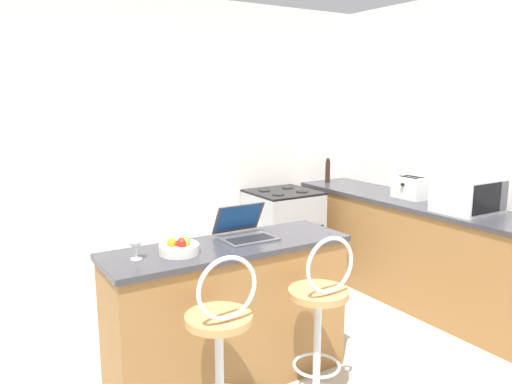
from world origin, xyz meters
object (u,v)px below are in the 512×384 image
at_px(bar_stool_far, 320,326).
at_px(stove_range, 283,237).
at_px(laptop, 244,229).
at_px(toaster, 411,188).
at_px(wine_glass_tall, 136,242).
at_px(microwave, 468,194).
at_px(bar_stool_near, 221,356).
at_px(pepper_mill, 328,171).
at_px(fruit_bowl, 179,248).

xyz_separation_m(bar_stool_far, stove_range, (0.94, 1.73, -0.04)).
bearing_deg(stove_range, laptop, -133.40).
relative_size(toaster, wine_glass_tall, 2.06).
distance_m(microwave, stove_range, 1.72).
relative_size(laptop, microwave, 0.72).
bearing_deg(microwave, bar_stool_far, -170.32).
xyz_separation_m(bar_stool_near, microwave, (2.29, 0.28, 0.54)).
height_order(wine_glass_tall, pepper_mill, pepper_mill).
xyz_separation_m(fruit_bowl, pepper_mill, (2.25, 1.43, 0.09)).
distance_m(bar_stool_far, pepper_mill, 2.54).
bearing_deg(wine_glass_tall, pepper_mill, 29.22).
distance_m(bar_stool_near, fruit_bowl, 0.64).
bearing_deg(bar_stool_far, wine_glass_tall, 150.14).
height_order(bar_stool_near, bar_stool_far, same).
relative_size(bar_stool_far, microwave, 2.26).
bearing_deg(bar_stool_far, pepper_mill, 49.61).
relative_size(toaster, pepper_mill, 1.12).
xyz_separation_m(microwave, fruit_bowl, (-2.30, 0.18, -0.10)).
bearing_deg(fruit_bowl, pepper_mill, 32.40).
bearing_deg(toaster, microwave, -93.35).
height_order(stove_range, fruit_bowl, fruit_bowl).
distance_m(bar_stool_near, bar_stool_far, 0.63).
distance_m(toaster, fruit_bowl, 2.37).
relative_size(microwave, fruit_bowl, 2.03).
relative_size(bar_stool_near, toaster, 3.59).
height_order(bar_stool_near, pepper_mill, pepper_mill).
bearing_deg(fruit_bowl, microwave, -4.57).
bearing_deg(laptop, fruit_bowl, -168.76).
bearing_deg(bar_stool_far, microwave, 9.68).
bearing_deg(laptop, microwave, -8.71).
bearing_deg(bar_stool_near, microwave, 7.05).
bearing_deg(bar_stool_near, bar_stool_far, 0.00).
distance_m(fruit_bowl, pepper_mill, 2.67).
distance_m(bar_stool_near, laptop, 0.86).
relative_size(bar_stool_near, bar_stool_far, 1.00).
distance_m(toaster, stove_range, 1.26).
distance_m(bar_stool_far, microwave, 1.77).
height_order(laptop, fruit_bowl, laptop).
height_order(toaster, fruit_bowl, toaster).
relative_size(laptop, wine_glass_tall, 2.37).
bearing_deg(microwave, toaster, 86.65).
bearing_deg(microwave, fruit_bowl, 175.43).
bearing_deg(microwave, stove_range, 116.33).
bearing_deg(wine_glass_tall, bar_stool_far, -29.86).
distance_m(microwave, fruit_bowl, 2.31).
bearing_deg(toaster, wine_glass_tall, -171.76).
bearing_deg(pepper_mill, bar_stool_far, -130.39).
distance_m(bar_stool_far, stove_range, 1.97).
bearing_deg(bar_stool_near, pepper_mill, 40.23).
xyz_separation_m(bar_stool_far, wine_glass_tall, (-0.88, 0.50, 0.50)).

